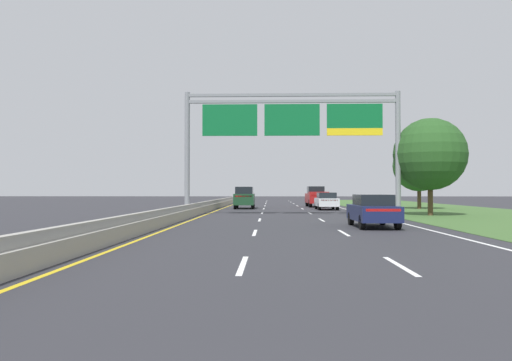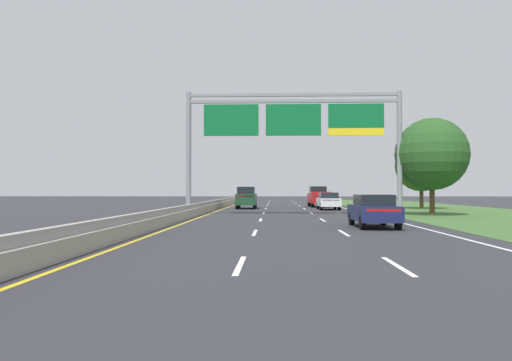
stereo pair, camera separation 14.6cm
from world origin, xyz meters
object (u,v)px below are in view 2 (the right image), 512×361
Objects in this scene: pickup_truck_red at (319,197)px; car_white_right_lane_sedan at (328,201)px; car_navy_right_lane_sedan at (373,210)px; car_darkgreen_left_lane_suv at (246,197)px; roadside_tree_mid at (432,154)px; roadside_tree_far at (421,166)px; overhead_sign_gantry at (293,127)px.

pickup_truck_red reaches higher than car_white_right_lane_sedan.
car_white_right_lane_sedan is 21.69m from car_navy_right_lane_sedan.
car_white_right_lane_sedan is at bearing -108.54° from car_darkgreen_left_lane_suv.
car_darkgreen_left_lane_suv is 0.69× the size of roadside_tree_mid.
car_darkgreen_left_lane_suv is 0.72× the size of roadside_tree_far.
pickup_truck_red reaches higher than car_darkgreen_left_lane_suv.
roadside_tree_mid reaches higher than roadside_tree_far.
pickup_truck_red is 29.55m from car_navy_right_lane_sedan.
roadside_tree_mid is at bearing -150.66° from car_white_right_lane_sedan.
car_darkgreen_left_lane_suv is at bearing 71.38° from car_white_right_lane_sedan.
roadside_tree_far is at bearing 45.86° from overhead_sign_gantry.
car_white_right_lane_sedan is (3.63, 11.16, -5.40)m from overhead_sign_gantry.
roadside_tree_far is (16.65, -0.66, 3.01)m from car_darkgreen_left_lane_suv.
roadside_tree_mid is (6.07, -10.60, 3.49)m from car_white_right_lane_sedan.
roadside_tree_mid is at bearing -29.92° from car_navy_right_lane_sedan.
overhead_sign_gantry is 2.30× the size of roadside_tree_far.
roadside_tree_mid is at bearing -103.19° from roadside_tree_far.
overhead_sign_gantry is at bearing 161.52° from car_white_right_lane_sedan.
overhead_sign_gantry is 2.20× the size of roadside_tree_mid.
pickup_truck_red is 0.83× the size of roadside_tree_far.
overhead_sign_gantry is at bearing -163.95° from car_darkgreen_left_lane_suv.
overhead_sign_gantry is 18.24m from roadside_tree_far.
overhead_sign_gantry reaches higher than roadside_tree_mid.
roadside_tree_mid is (9.70, 0.56, -1.91)m from overhead_sign_gantry.
overhead_sign_gantry is 3.20× the size of car_darkgreen_left_lane_suv.
car_navy_right_lane_sedan is 0.94× the size of car_darkgreen_left_lane_suv.
overhead_sign_gantry is 12.32m from car_navy_right_lane_sedan.
car_navy_right_lane_sedan is (-0.01, -29.55, -0.26)m from pickup_truck_red.
overhead_sign_gantry is at bearing 168.50° from pickup_truck_red.
overhead_sign_gantry reaches higher than pickup_truck_red.
roadside_tree_mid reaches higher than car_darkgreen_left_lane_suv.
pickup_truck_red is at bearing 79.76° from overhead_sign_gantry.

